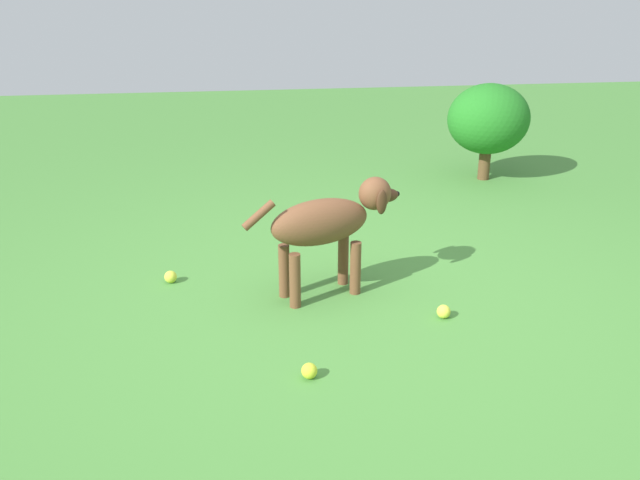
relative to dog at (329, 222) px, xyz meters
name	(u,v)px	position (x,y,z in m)	size (l,w,h in m)	color
ground	(364,314)	(-0.13, 0.26, -0.39)	(14.00, 14.00, 0.00)	#478438
dog	(329,222)	(0.00, 0.00, 0.00)	(0.83, 0.38, 0.58)	brown
tennis_ball_0	(444,312)	(-0.50, 0.35, -0.35)	(0.07, 0.07, 0.07)	#D7E141
tennis_ball_1	(171,277)	(0.82, -0.24, -0.35)	(0.07, 0.07, 0.07)	#D2DC3F
tennis_ball_2	(309,371)	(0.20, 0.77, -0.35)	(0.07, 0.07, 0.07)	#C9D830
shrub_far	(488,119)	(-1.56, -1.88, 0.10)	(0.64, 0.58, 0.76)	brown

